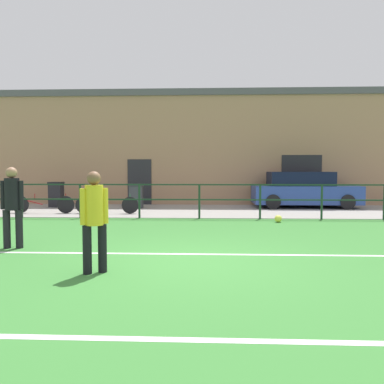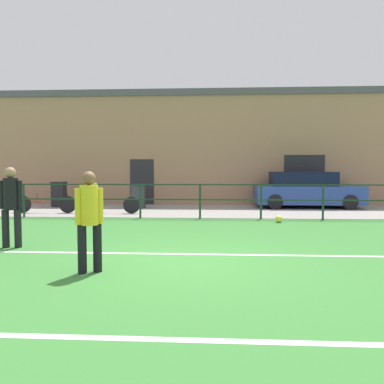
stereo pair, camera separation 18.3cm
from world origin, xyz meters
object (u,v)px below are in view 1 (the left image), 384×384
Objects in this scene: bicycle_parked_1 at (107,205)px; bicycle_parked_2 at (43,204)px; parked_car_red at (304,190)px; trash_bin_1 at (56,194)px; soccer_ball_match at (278,219)px; spectator_child at (94,196)px; player_goalkeeper at (12,202)px; player_striker at (94,216)px; trash_bin_0 at (136,196)px.

bicycle_parked_1 is 0.99× the size of bicycle_parked_2.
parked_car_red reaches higher than trash_bin_1.
trash_bin_1 is (-8.70, 4.35, 0.45)m from soccer_ball_match.
spectator_child is (-6.47, 2.37, 0.54)m from soccer_ball_match.
bicycle_parked_1 is at bearing 80.30° from player_goalkeeper.
parked_car_red is at bearing 67.99° from soccer_ball_match.
player_goalkeeper reaches higher than player_striker.
parked_car_red reaches higher than trash_bin_0.
spectator_child is at bearing -127.89° from trash_bin_0.
parked_car_red is at bearing 5.31° from trash_bin_0.
bicycle_parked_1 is 2.38m from bicycle_parked_2.
spectator_child is at bearing 147.39° from bicycle_parked_1.
player_striker is 1.44× the size of spectator_child.
bicycle_parked_1 is 3.68m from trash_bin_1.
parked_car_red reaches higher than bicycle_parked_2.
trash_bin_0 is (1.30, 1.67, -0.14)m from spectator_child.
spectator_child is at bearing -164.45° from parked_car_red.
player_goalkeeper is 1.71× the size of trash_bin_0.
trash_bin_0 is (-1.24, 10.10, -0.39)m from player_striker.
trash_bin_0 reaches higher than soccer_ball_match.
trash_bin_1 is (-10.60, -0.35, -0.18)m from parked_car_red.
player_goalkeeper is 2.90m from player_striker.
spectator_child is 2.12m from trash_bin_0.
player_goalkeeper is 0.38× the size of parked_car_red.
soccer_ball_match is 6.91m from spectator_child.
player_goalkeeper reaches higher than trash_bin_1.
trash_bin_0 is at bearing -5.03° from trash_bin_1.
trash_bin_1 is at bearing 100.45° from bicycle_parked_2.
bicycle_parked_1 is (-5.88, 1.99, 0.23)m from soccer_ball_match.
parked_car_red is 1.88× the size of bicycle_parked_1.
player_striker reaches higher than bicycle_parked_1.
player_striker is at bearing -76.37° from bicycle_parked_1.
parked_car_red is (5.83, 10.75, -0.17)m from player_striker.
parked_car_red reaches higher than spectator_child.
trash_bin_0 is (-7.07, -0.66, -0.23)m from parked_car_red.
player_goalkeeper is at bearing 111.94° from spectator_child.
player_striker reaches higher than soccer_ball_match.
player_striker is 0.36× the size of parked_car_red.
parked_car_red reaches higher than soccer_ball_match.
spectator_child reaches higher than soccer_ball_match.
bicycle_parked_1 is (0.59, -0.38, -0.31)m from spectator_child.
player_striker reaches higher than bicycle_parked_2.
trash_bin_1 reaches higher than bicycle_parked_1.
trash_bin_0 reaches higher than bicycle_parked_1.
bicycle_parked_1 is at bearing -39.97° from trash_bin_1.
bicycle_parked_1 is 2.38× the size of trash_bin_0.
player_striker is 0.69× the size of bicycle_parked_1.
parked_car_red is at bearing 14.93° from bicycle_parked_2.
player_goalkeeper is 8.34m from trash_bin_0.
bicycle_parked_1 is at bearing 74.37° from player_striker.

